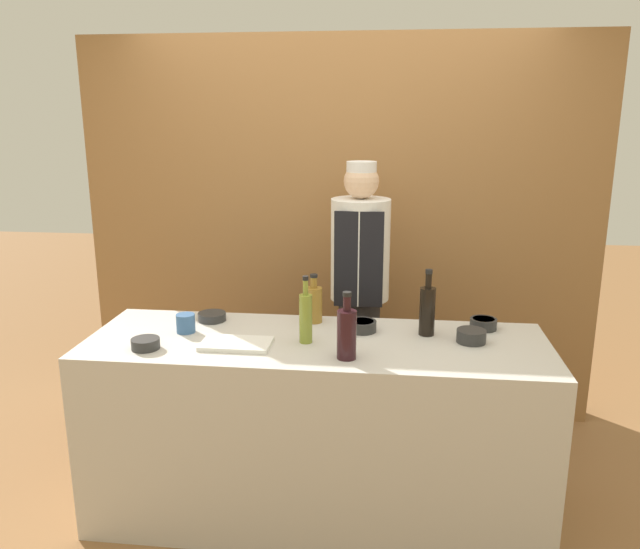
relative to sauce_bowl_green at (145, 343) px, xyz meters
The scene contains 15 objects.
ground_plane 1.21m from the sauce_bowl_green, 14.75° to the left, with size 14.00×14.00×0.00m, color olive.
cabinet_wall 1.61m from the sauce_bowl_green, 61.78° to the left, with size 3.23×0.18×2.40m.
counter 0.91m from the sauce_bowl_green, 14.75° to the left, with size 2.16×0.72×0.91m.
sauce_bowl_green is the anchor object (origin of this frame).
sauce_bowl_brown 1.49m from the sauce_bowl_green, ahead, with size 0.14×0.14×0.06m.
sauce_bowl_yellow 1.61m from the sauce_bowl_green, 16.18° to the left, with size 0.13×0.13×0.05m.
sauce_bowl_purple 1.02m from the sauce_bowl_green, 19.97° to the left, with size 0.14×0.14×0.05m.
sauce_bowl_red 0.46m from the sauce_bowl_green, 66.13° to the left, with size 0.14×0.14×0.04m.
cutting_board 0.40m from the sauce_bowl_green, 11.59° to the left, with size 0.32×0.19×0.02m.
bottle_oil 0.73m from the sauce_bowl_green, 13.19° to the left, with size 0.06×0.06×0.32m.
bottle_wine 0.91m from the sauce_bowl_green, ahead, with size 0.08×0.08×0.30m.
bottle_soy 1.31m from the sauce_bowl_green, 14.81° to the left, with size 0.07×0.07×0.32m.
bottle_vinegar 0.84m from the sauce_bowl_green, 33.03° to the left, with size 0.09×0.09×0.25m.
cup_blue 0.26m from the sauce_bowl_green, 64.99° to the left, with size 0.09×0.09×0.09m.
chef_center 1.30m from the sauce_bowl_green, 45.47° to the left, with size 0.33×0.33×1.68m.
Camera 1 is at (0.33, -2.72, 1.93)m, focal length 35.00 mm.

